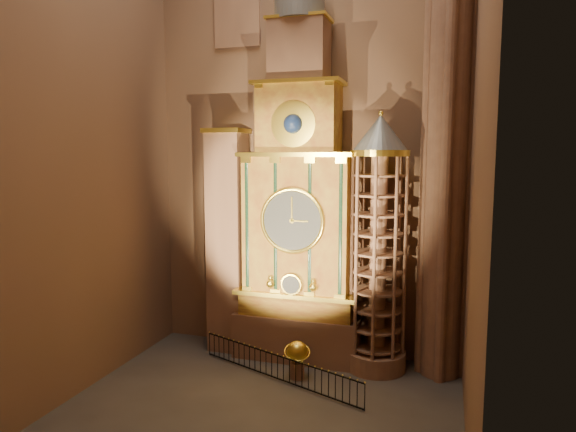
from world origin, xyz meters
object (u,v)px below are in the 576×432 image
(astronomical_clock, at_px, (299,209))
(celestial_globe, at_px, (297,356))
(stair_turret, at_px, (378,246))
(portrait_tower, at_px, (228,240))
(iron_railing, at_px, (278,367))

(astronomical_clock, distance_m, celestial_globe, 6.18)
(astronomical_clock, xyz_separation_m, stair_turret, (3.50, -0.26, -1.41))
(stair_turret, xyz_separation_m, celestial_globe, (-2.92, -1.92, -4.34))
(astronomical_clock, distance_m, portrait_tower, 3.73)
(celestial_globe, bearing_deg, astronomical_clock, 104.76)
(portrait_tower, distance_m, iron_railing, 6.25)
(astronomical_clock, height_order, stair_turret, astronomical_clock)
(portrait_tower, height_order, celestial_globe, portrait_tower)
(stair_turret, height_order, iron_railing, stair_turret)
(portrait_tower, relative_size, iron_railing, 1.36)
(portrait_tower, xyz_separation_m, stair_turret, (6.90, -0.28, 0.12))
(stair_turret, bearing_deg, portrait_tower, 177.67)
(celestial_globe, xyz_separation_m, iron_railing, (-0.68, -0.45, -0.38))
(astronomical_clock, height_order, portrait_tower, astronomical_clock)
(astronomical_clock, distance_m, iron_railing, 6.67)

